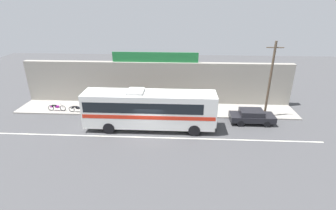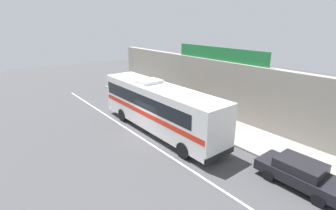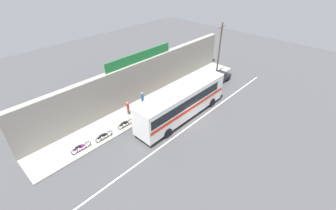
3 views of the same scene
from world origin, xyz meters
name	(u,v)px [view 1 (image 1 of 3)]	position (x,y,z in m)	size (l,w,h in m)	color
ground_plane	(149,133)	(0.00, 0.00, 0.00)	(70.00, 70.00, 0.00)	#444447
sidewalk_slab	(155,109)	(0.00, 5.20, 0.07)	(30.00, 3.60, 0.14)	gray
storefront_facade	(157,83)	(0.00, 7.35, 2.40)	(30.00, 0.70, 4.80)	gray
storefront_billboard	(155,57)	(-0.12, 7.35, 5.35)	(9.46, 0.12, 1.10)	#1E7538
road_center_stripe	(148,137)	(0.00, -0.80, 0.00)	(30.00, 0.14, 0.01)	silver
intercity_bus	(149,108)	(-0.12, 0.90, 2.07)	(11.96, 2.60, 3.78)	white
parked_car	(252,116)	(9.71, 2.56, 0.74)	(4.22, 1.86, 1.37)	black
utility_pole	(270,79)	(11.36, 3.86, 4.07)	(1.60, 0.22, 7.59)	brown
motorcycle_purple	(102,109)	(-5.53, 3.92, 0.57)	(1.87, 0.56, 0.94)	black
motorcycle_blue	(77,108)	(-8.16, 3.88, 0.57)	(1.88, 0.56, 0.94)	black
motorcycle_red	(56,107)	(-10.49, 4.06, 0.57)	(1.92, 0.56, 0.94)	black
pedestrian_far_left	(120,99)	(-3.88, 5.47, 1.06)	(0.30, 0.48, 1.59)	brown
pedestrian_near_shop	(141,98)	(-1.57, 5.67, 1.15)	(0.30, 0.48, 1.73)	navy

